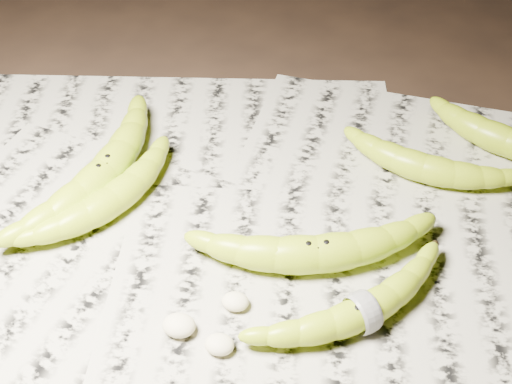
% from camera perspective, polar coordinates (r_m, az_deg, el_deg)
% --- Properties ---
extents(ground, '(3.00, 3.00, 0.00)m').
position_cam_1_polar(ground, '(0.75, -0.83, -4.64)').
color(ground, black).
rests_on(ground, ground).
extents(newspaper_patch, '(0.90, 0.70, 0.01)m').
position_cam_1_polar(newspaper_patch, '(0.75, 1.62, -4.47)').
color(newspaper_patch, '#A4A08C').
rests_on(newspaper_patch, ground).
extents(banana_left_a, '(0.12, 0.25, 0.04)m').
position_cam_1_polar(banana_left_a, '(0.81, -12.11, 1.66)').
color(banana_left_a, '#A8C418').
rests_on(banana_left_a, newspaper_patch).
extents(banana_left_b, '(0.14, 0.19, 0.04)m').
position_cam_1_polar(banana_left_b, '(0.78, -11.46, -0.44)').
color(banana_left_b, '#A8C418').
rests_on(banana_left_b, newspaper_patch).
extents(banana_center, '(0.23, 0.13, 0.04)m').
position_cam_1_polar(banana_center, '(0.71, 4.84, -4.77)').
color(banana_center, '#A8C418').
rests_on(banana_center, newspaper_patch).
extents(banana_taped, '(0.18, 0.17, 0.03)m').
position_cam_1_polar(banana_taped, '(0.68, 8.54, -9.31)').
color(banana_taped, '#A8C418').
rests_on(banana_taped, newspaper_patch).
extents(banana_upper_a, '(0.19, 0.09, 0.03)m').
position_cam_1_polar(banana_upper_a, '(0.83, 13.38, 2.08)').
color(banana_upper_a, '#A8C418').
rests_on(banana_upper_a, newspaper_patch).
extents(banana_upper_b, '(0.19, 0.12, 0.04)m').
position_cam_1_polar(banana_upper_b, '(0.89, 19.55, 4.00)').
color(banana_upper_b, '#A8C418').
rests_on(banana_upper_b, newspaper_patch).
extents(measuring_tape, '(0.03, 0.03, 0.04)m').
position_cam_1_polar(measuring_tape, '(0.68, 8.54, -9.31)').
color(measuring_tape, white).
rests_on(measuring_tape, newspaper_patch).
extents(flesh_chunk_a, '(0.03, 0.03, 0.02)m').
position_cam_1_polar(flesh_chunk_a, '(0.67, -6.21, -10.37)').
color(flesh_chunk_a, beige).
rests_on(flesh_chunk_a, newspaper_patch).
extents(flesh_chunk_b, '(0.03, 0.02, 0.02)m').
position_cam_1_polar(flesh_chunk_b, '(0.66, -2.96, -11.89)').
color(flesh_chunk_b, beige).
rests_on(flesh_chunk_b, newspaper_patch).
extents(flesh_chunk_c, '(0.03, 0.02, 0.02)m').
position_cam_1_polar(flesh_chunk_c, '(0.69, -1.67, -8.55)').
color(flesh_chunk_c, beige).
rests_on(flesh_chunk_c, newspaper_patch).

